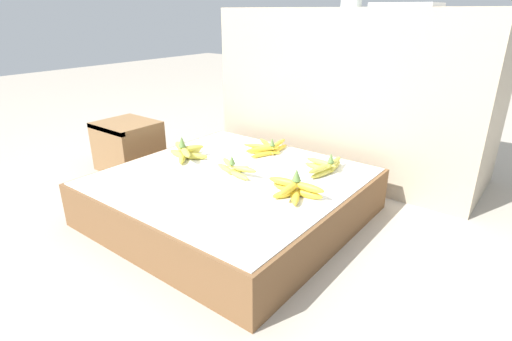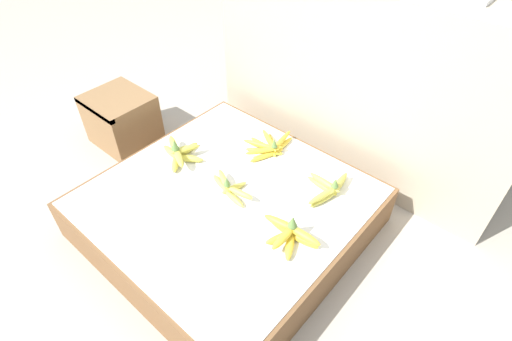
{
  "view_description": "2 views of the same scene",
  "coord_description": "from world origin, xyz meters",
  "px_view_note": "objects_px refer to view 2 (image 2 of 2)",
  "views": [
    {
      "loc": [
        1.01,
        -1.14,
        0.82
      ],
      "look_at": [
        0.07,
        0.07,
        0.2
      ],
      "focal_mm": 28.0,
      "sensor_mm": 36.0,
      "label": 1
    },
    {
      "loc": [
        0.79,
        -0.73,
        1.29
      ],
      "look_at": [
        0.03,
        0.14,
        0.24
      ],
      "focal_mm": 28.0,
      "sensor_mm": 36.0,
      "label": 2
    }
  ],
  "objects_px": {
    "wooden_crate": "(122,120)",
    "banana_bunch_middle_midright": "(290,234)",
    "banana_bunch_back_midleft": "(269,147)",
    "banana_bunch_back_midright": "(329,188)",
    "banana_bunch_middle_left": "(180,153)",
    "banana_bunch_middle_midleft": "(230,187)"
  },
  "relations": [
    {
      "from": "banana_bunch_middle_midleft",
      "to": "banana_bunch_middle_midright",
      "type": "relative_size",
      "value": 1.0
    },
    {
      "from": "banana_bunch_back_midright",
      "to": "banana_bunch_back_midleft",
      "type": "bearing_deg",
      "value": 171.65
    },
    {
      "from": "wooden_crate",
      "to": "banana_bunch_back_midleft",
      "type": "xyz_separation_m",
      "value": [
        0.76,
        0.25,
        0.08
      ]
    },
    {
      "from": "wooden_crate",
      "to": "banana_bunch_middle_midright",
      "type": "distance_m",
      "value": 1.13
    },
    {
      "from": "wooden_crate",
      "to": "banana_bunch_middle_midright",
      "type": "xyz_separation_m",
      "value": [
        1.12,
        -0.08,
        0.08
      ]
    },
    {
      "from": "banana_bunch_middle_midright",
      "to": "banana_bunch_back_midleft",
      "type": "relative_size",
      "value": 0.87
    },
    {
      "from": "banana_bunch_middle_left",
      "to": "banana_bunch_back_midleft",
      "type": "distance_m",
      "value": 0.38
    },
    {
      "from": "banana_bunch_middle_midright",
      "to": "wooden_crate",
      "type": "bearing_deg",
      "value": 175.85
    },
    {
      "from": "wooden_crate",
      "to": "banana_bunch_back_midright",
      "type": "distance_m",
      "value": 1.12
    },
    {
      "from": "wooden_crate",
      "to": "banana_bunch_middle_left",
      "type": "relative_size",
      "value": 1.43
    },
    {
      "from": "banana_bunch_back_midright",
      "to": "banana_bunch_middle_midleft",
      "type": "bearing_deg",
      "value": -139.66
    },
    {
      "from": "banana_bunch_middle_midleft",
      "to": "banana_bunch_back_midright",
      "type": "relative_size",
      "value": 0.88
    },
    {
      "from": "wooden_crate",
      "to": "banana_bunch_middle_midright",
      "type": "height_order",
      "value": "banana_bunch_middle_midright"
    },
    {
      "from": "wooden_crate",
      "to": "banana_bunch_back_midleft",
      "type": "height_order",
      "value": "banana_bunch_back_midleft"
    },
    {
      "from": "banana_bunch_back_midleft",
      "to": "banana_bunch_middle_midright",
      "type": "bearing_deg",
      "value": -42.3
    },
    {
      "from": "banana_bunch_middle_left",
      "to": "banana_bunch_middle_midright",
      "type": "xyz_separation_m",
      "value": [
        0.61,
        -0.04,
        -0.0
      ]
    },
    {
      "from": "wooden_crate",
      "to": "banana_bunch_back_midleft",
      "type": "relative_size",
      "value": 1.17
    },
    {
      "from": "banana_bunch_middle_midright",
      "to": "banana_bunch_back_midright",
      "type": "distance_m",
      "value": 0.28
    },
    {
      "from": "banana_bunch_back_midleft",
      "to": "banana_bunch_back_midright",
      "type": "distance_m",
      "value": 0.34
    },
    {
      "from": "banana_bunch_middle_midright",
      "to": "banana_bunch_middle_midleft",
      "type": "bearing_deg",
      "value": 173.97
    },
    {
      "from": "banana_bunch_middle_midleft",
      "to": "banana_bunch_back_midright",
      "type": "height_order",
      "value": "banana_bunch_back_midright"
    },
    {
      "from": "banana_bunch_middle_midleft",
      "to": "banana_bunch_back_midleft",
      "type": "relative_size",
      "value": 0.87
    }
  ]
}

